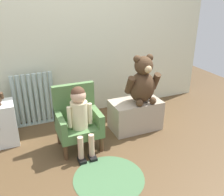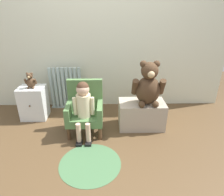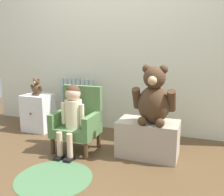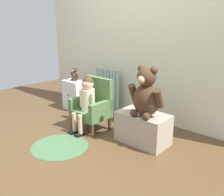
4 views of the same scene
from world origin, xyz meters
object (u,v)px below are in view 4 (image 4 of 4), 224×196
(child_figure, at_px, (87,97))
(large_teddy_bear, at_px, (146,94))
(child_armchair, at_px, (93,106))
(radiator, at_px, (107,90))
(low_bench, at_px, (143,128))
(floor_rug, at_px, (60,146))
(small_teddy_bear, at_px, (75,75))
(small_dresser, at_px, (76,95))

(child_figure, relative_size, large_teddy_bear, 1.27)
(large_teddy_bear, bearing_deg, child_armchair, -176.89)
(radiator, distance_m, low_bench, 1.23)
(low_bench, xyz_separation_m, large_teddy_bear, (0.05, -0.04, 0.42))
(large_teddy_bear, distance_m, floor_rug, 1.12)
(child_armchair, height_order, large_teddy_bear, large_teddy_bear)
(floor_rug, bearing_deg, radiator, 109.72)
(child_figure, height_order, small_teddy_bear, child_figure)
(small_dresser, bearing_deg, floor_rug, -48.40)
(small_dresser, height_order, child_armchair, child_armchair)
(radiator, bearing_deg, low_bench, -27.54)
(small_dresser, xyz_separation_m, child_armchair, (0.76, -0.35, 0.07))
(low_bench, bearing_deg, child_figure, -165.11)
(low_bench, distance_m, small_teddy_bear, 1.54)
(large_teddy_bear, distance_m, small_teddy_bear, 1.55)
(floor_rug, bearing_deg, child_armchair, 98.91)
(large_teddy_bear, bearing_deg, small_teddy_bear, 169.22)
(radiator, relative_size, low_bench, 1.11)
(small_dresser, distance_m, child_figure, 0.92)
(radiator, distance_m, floor_rug, 1.39)
(radiator, xyz_separation_m, small_dresser, (-0.41, -0.30, -0.09))
(low_bench, bearing_deg, large_teddy_bear, -37.53)
(low_bench, relative_size, floor_rug, 0.92)
(low_bench, bearing_deg, child_armchair, -173.45)
(child_armchair, distance_m, large_teddy_bear, 0.83)
(small_teddy_bear, bearing_deg, child_figure, -30.64)
(small_teddy_bear, bearing_deg, low_bench, -9.62)
(small_dresser, relative_size, low_bench, 0.80)
(child_armchair, bearing_deg, child_figure, -90.00)
(radiator, xyz_separation_m, low_bench, (1.08, -0.56, -0.15))
(radiator, relative_size, floor_rug, 1.02)
(small_dresser, relative_size, floor_rug, 0.73)
(large_teddy_bear, bearing_deg, floor_rug, -135.74)
(small_teddy_bear, xyz_separation_m, floor_rug, (0.84, -0.95, -0.56))
(child_armchair, bearing_deg, small_teddy_bear, 155.99)
(child_figure, height_order, large_teddy_bear, large_teddy_bear)
(small_teddy_bear, relative_size, floor_rug, 0.34)
(low_bench, relative_size, large_teddy_bear, 1.06)
(radiator, relative_size, small_teddy_bear, 3.03)
(large_teddy_bear, height_order, small_teddy_bear, large_teddy_bear)
(child_armchair, height_order, low_bench, child_armchair)
(radiator, xyz_separation_m, child_armchair, (0.36, -0.65, -0.02))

